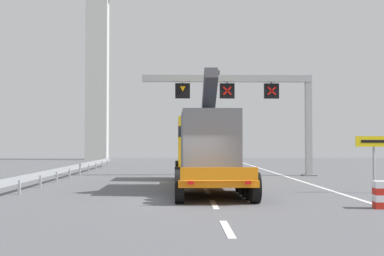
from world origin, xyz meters
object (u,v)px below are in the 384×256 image
exit_sign_yellow (374,149)px  overhead_lane_gantry (249,95)px  heavy_haul_truck_orange (205,146)px  bridge_pylon_distant (98,8)px

exit_sign_yellow → overhead_lane_gantry: bearing=108.4°
overhead_lane_gantry → exit_sign_yellow: (3.84, -11.55, -3.49)m
overhead_lane_gantry → heavy_haul_truck_orange: size_ratio=0.81×
overhead_lane_gantry → bridge_pylon_distant: size_ratio=0.29×
heavy_haul_truck_orange → exit_sign_yellow: heavy_haul_truck_orange is taller
bridge_pylon_distant → exit_sign_yellow: bearing=-66.5°
overhead_lane_gantry → exit_sign_yellow: overhead_lane_gantry is taller
exit_sign_yellow → bridge_pylon_distant: size_ratio=0.06×
overhead_lane_gantry → bridge_pylon_distant: bridge_pylon_distant is taller
heavy_haul_truck_orange → bridge_pylon_distant: bearing=106.7°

